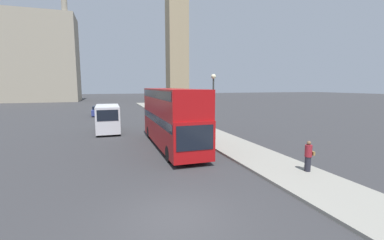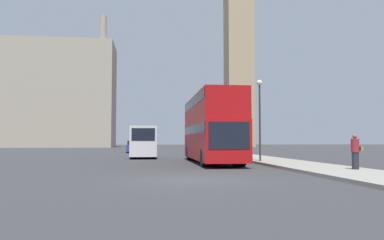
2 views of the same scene
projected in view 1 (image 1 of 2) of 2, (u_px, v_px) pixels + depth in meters
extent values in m
plane|color=#333335|center=(175.00, 218.00, 8.77)|extent=(300.00, 300.00, 0.00)
cube|color=gray|center=(330.00, 191.00, 10.86)|extent=(3.49, 120.00, 0.15)
cube|color=tan|center=(177.00, 31.00, 84.53)|extent=(6.43, 6.43, 45.26)
cube|color=#9E937F|center=(23.00, 58.00, 72.76)|extent=(28.76, 12.50, 24.79)
cylinder|color=#9E937F|center=(64.00, 1.00, 69.58)|extent=(1.50, 1.50, 5.45)
cube|color=#A80F11|center=(171.00, 128.00, 19.00)|extent=(2.41, 10.82, 2.31)
cube|color=#A80F11|center=(171.00, 101.00, 18.73)|extent=(2.41, 10.60, 1.72)
cube|color=black|center=(171.00, 118.00, 18.90)|extent=(2.45, 10.39, 0.55)
cube|color=black|center=(171.00, 94.00, 18.67)|extent=(2.45, 10.17, 0.55)
cube|color=black|center=(195.00, 138.00, 13.86)|extent=(2.12, 0.03, 1.39)
cylinder|color=black|center=(172.00, 154.00, 15.29)|extent=(0.68, 1.00, 1.00)
cylinder|color=black|center=(200.00, 151.00, 15.83)|extent=(0.68, 1.00, 1.00)
cylinder|color=black|center=(152.00, 132.00, 22.42)|extent=(0.68, 1.00, 1.00)
cylinder|color=black|center=(171.00, 131.00, 22.96)|extent=(0.68, 1.00, 1.00)
cube|color=silver|center=(108.00, 118.00, 24.91)|extent=(2.12, 5.17, 2.43)
cube|color=black|center=(108.00, 115.00, 22.40)|extent=(1.80, 0.02, 0.97)
cube|color=black|center=(108.00, 114.00, 23.26)|extent=(2.15, 0.93, 0.78)
cylinder|color=black|center=(99.00, 132.00, 23.15)|extent=(0.53, 0.71, 0.71)
cylinder|color=black|center=(117.00, 131.00, 23.64)|extent=(0.53, 0.71, 0.71)
cylinder|color=black|center=(100.00, 126.00, 26.46)|extent=(0.53, 0.71, 0.71)
cylinder|color=black|center=(116.00, 126.00, 26.95)|extent=(0.53, 0.71, 0.71)
cylinder|color=#23232D|center=(308.00, 164.00, 13.14)|extent=(0.30, 0.30, 0.77)
cylinder|color=maroon|center=(308.00, 151.00, 13.05)|extent=(0.35, 0.35, 0.61)
sphere|color=brown|center=(309.00, 143.00, 13.00)|extent=(0.21, 0.21, 0.21)
cube|color=olive|center=(313.00, 153.00, 13.16)|extent=(0.12, 0.24, 0.20)
cylinder|color=#2D332D|center=(213.00, 112.00, 19.11)|extent=(0.12, 0.12, 4.86)
sphere|color=beige|center=(214.00, 76.00, 18.77)|extent=(0.36, 0.36, 0.36)
cube|color=navy|center=(99.00, 112.00, 39.25)|extent=(1.84, 4.37, 0.81)
cube|color=black|center=(98.00, 108.00, 39.26)|extent=(1.66, 2.10, 0.51)
cylinder|color=black|center=(93.00, 115.00, 37.74)|extent=(0.41, 0.65, 0.65)
cylinder|color=black|center=(103.00, 114.00, 38.19)|extent=(0.41, 0.65, 0.65)
cylinder|color=black|center=(94.00, 113.00, 40.37)|extent=(0.41, 0.65, 0.65)
cylinder|color=black|center=(104.00, 112.00, 40.82)|extent=(0.41, 0.65, 0.65)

